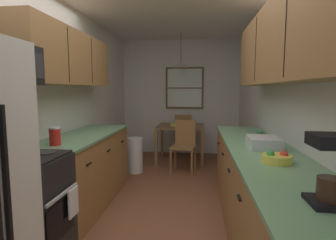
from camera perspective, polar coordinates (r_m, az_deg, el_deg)
ground_plane at (r=3.78m, az=-0.11°, el=-16.03°), size 12.00×12.00×0.00m
wall_left at (r=3.89m, az=-20.34°, el=3.55°), size 0.10×9.00×2.55m
wall_right at (r=3.60m, az=21.81°, el=3.29°), size 0.10×9.00×2.55m
wall_back at (r=6.13m, az=2.73°, el=4.86°), size 4.40×0.10×2.55m
stove_range at (r=2.56m, az=-28.43°, el=-16.66°), size 0.66×0.59×1.10m
microwave_over_range at (r=2.45m, az=-32.13°, el=10.06°), size 0.39×0.57×0.32m
counter_left at (r=3.57m, az=-17.18°, el=-10.00°), size 0.64×1.83×0.90m
upper_cabinets_left at (r=3.46m, az=-20.45°, el=12.18°), size 0.33×1.91×0.63m
counter_right at (r=2.73m, az=19.40°, el=-15.27°), size 0.64×3.23×0.90m
upper_cabinets_right at (r=2.56m, az=24.03°, el=15.12°), size 0.33×2.91×0.71m
dining_table at (r=5.39m, az=2.67°, el=-2.30°), size 0.92×0.89×0.73m
dining_chair_near at (r=4.77m, az=3.44°, el=-4.98°), size 0.45×0.45×0.90m
dining_chair_far at (r=6.05m, az=3.29°, el=-2.53°), size 0.40×0.40×0.90m
pendant_light at (r=5.35m, az=2.75°, el=11.64°), size 0.32×0.32×0.67m
back_window at (r=6.05m, az=3.55°, el=6.79°), size 0.84×0.05×0.92m
trash_bin at (r=4.78m, az=-7.08°, el=-7.39°), size 0.28×0.28×0.61m
storage_canister at (r=2.87m, az=-22.89°, el=-3.16°), size 0.11×0.11×0.18m
dish_towel at (r=2.50m, az=-19.48°, el=-16.14°), size 0.02×0.16×0.24m
mug_by_coffeemaker at (r=3.06m, az=18.86°, el=-3.17°), size 0.12×0.08×0.10m
fruit_bowl at (r=2.18m, az=22.10°, el=-7.47°), size 0.22×0.22×0.09m
dish_rack at (r=2.70m, az=19.64°, el=-4.47°), size 0.28×0.34×0.10m
table_serving_bowl at (r=5.29m, az=1.39°, el=-0.95°), size 0.16×0.16×0.06m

